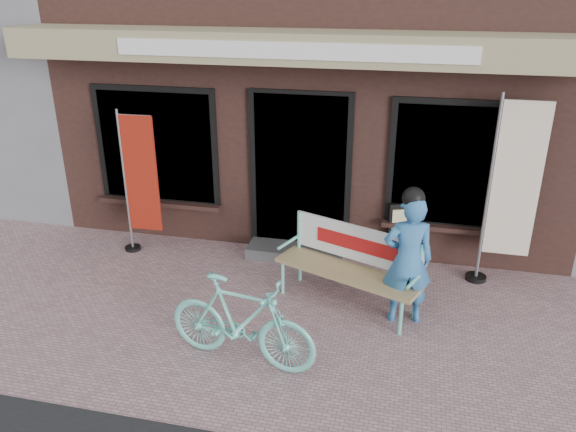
% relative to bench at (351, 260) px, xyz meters
% --- Properties ---
extents(ground, '(70.00, 70.00, 0.00)m').
position_rel_bench_xyz_m(ground, '(-0.84, -0.79, -0.54)').
color(ground, '#AB8287').
rests_on(ground, ground).
extents(storefront, '(7.00, 6.77, 6.00)m').
position_rel_bench_xyz_m(storefront, '(-0.84, 4.18, 2.45)').
color(storefront, black).
rests_on(storefront, ground).
extents(bench, '(1.73, 1.02, 0.92)m').
position_rel_bench_xyz_m(bench, '(0.00, 0.00, 0.00)').
color(bench, '#6ED6C8').
rests_on(bench, ground).
extents(person, '(0.59, 0.45, 1.55)m').
position_rel_bench_xyz_m(person, '(0.62, -0.23, 0.22)').
color(person, teal).
rests_on(person, ground).
extents(bicycle, '(1.58, 0.67, 0.92)m').
position_rel_bench_xyz_m(bicycle, '(-0.89, -1.33, -0.08)').
color(bicycle, '#6ED6C8').
rests_on(bicycle, ground).
extents(nobori_red, '(0.57, 0.22, 1.96)m').
position_rel_bench_xyz_m(nobori_red, '(-2.90, 0.70, 0.48)').
color(nobori_red, gray).
rests_on(nobori_red, ground).
extents(nobori_cream, '(0.68, 0.26, 2.33)m').
position_rel_bench_xyz_m(nobori_cream, '(1.71, 0.87, 0.66)').
color(nobori_cream, gray).
rests_on(nobori_cream, ground).
extents(menu_stand, '(0.41, 0.22, 0.82)m').
position_rel_bench_xyz_m(menu_stand, '(0.54, 1.18, -0.12)').
color(menu_stand, black).
rests_on(menu_stand, ground).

